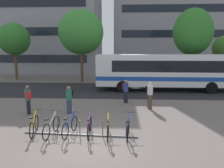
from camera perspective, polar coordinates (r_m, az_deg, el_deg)
name	(u,v)px	position (r m, az deg, el deg)	size (l,w,h in m)	color
ground	(93,140)	(9.39, -5.03, -14.47)	(200.00, 200.00, 0.00)	#6B605B
bus_lane_asphalt	(109,90)	(19.77, -0.78, -1.51)	(80.00, 7.20, 0.01)	#232326
city_bus	(164,71)	(19.81, 13.47, 3.43)	(12.06, 2.75, 3.20)	white
bike_rack	(80,134)	(9.85, -8.46, -12.80)	(5.08, 0.38, 0.70)	#47474C
parked_bicycle_yellow_0	(34,125)	(10.44, -19.86, -10.24)	(0.52, 1.70, 0.99)	black
parked_bicycle_silver_1	(51,127)	(10.01, -15.69, -10.88)	(0.52, 1.72, 0.99)	black
parked_bicycle_blue_2	(70,126)	(9.90, -11.03, -10.93)	(0.52, 1.71, 0.99)	black
parked_bicycle_purple_3	(90,127)	(9.70, -5.95, -11.22)	(0.52, 1.72, 0.99)	black
parked_bicycle_yellow_4	(108,129)	(9.49, -1.07, -11.66)	(0.52, 1.72, 0.99)	black
parked_bicycle_blue_5	(128,129)	(9.49, 4.27, -11.68)	(0.52, 1.72, 0.99)	black
commuter_red_pack_0	(28,98)	(13.35, -21.27, -3.45)	(0.53, 0.61, 1.67)	black
commuter_black_pack_1	(150,93)	(13.71, 9.94, -2.46)	(0.45, 0.59, 1.71)	#47382D
commuter_maroon_pack_2	(126,90)	(15.04, 3.62, -1.49)	(0.49, 0.60, 1.62)	black
commuter_black_pack_3	(69,98)	(12.88, -11.23, -3.53)	(0.40, 0.57, 1.63)	#2D3851
street_tree_0	(81,32)	(24.39, -8.15, 13.34)	(4.87, 4.87, 7.88)	brown
street_tree_1	(14,39)	(28.06, -24.42, 10.70)	(3.60, 3.60, 6.64)	brown
street_tree_2	(193,32)	(24.64, 20.58, 12.71)	(4.07, 4.07, 7.85)	brown
building_left_wing	(42,24)	(37.92, -17.87, 14.75)	(18.27, 11.08, 15.00)	gray
building_right_wing	(172,17)	(41.12, 15.45, 16.72)	(19.85, 12.96, 18.25)	gray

